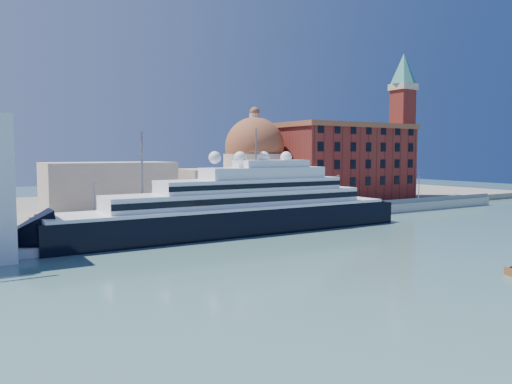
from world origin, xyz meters
TOP-DOWN VIEW (x-y plane):
  - ground at (0.00, 0.00)m, footprint 400.00×400.00m
  - quay at (0.00, 34.00)m, footprint 180.00×10.00m
  - land at (0.00, 75.00)m, footprint 260.00×72.00m
  - quay_fence at (0.00, 29.50)m, footprint 180.00×0.10m
  - superyacht at (-7.13, 23.00)m, footprint 83.41×11.56m
  - service_barge at (-40.43, 20.42)m, footprint 12.07×4.29m
  - warehouse at (52.00, 52.00)m, footprint 43.00×19.00m
  - campanile at (76.00, 52.00)m, footprint 8.40×8.40m
  - church at (6.39, 57.72)m, footprint 66.00×18.00m
  - lamp_posts at (-12.67, 32.27)m, footprint 120.80×2.40m

SIDE VIEW (x-z plane):
  - ground at x=0.00m, z-range 0.00..0.00m
  - service_barge at x=-40.43m, z-range -0.57..2.12m
  - land at x=0.00m, z-range 0.00..2.00m
  - quay at x=0.00m, z-range 0.00..2.50m
  - quay_fence at x=0.00m, z-range 2.50..3.70m
  - superyacht at x=-7.13m, z-range -8.16..16.77m
  - lamp_posts at x=-12.67m, z-range 0.84..18.84m
  - church at x=6.39m, z-range -1.84..23.66m
  - warehouse at x=52.00m, z-range 2.16..25.41m
  - campanile at x=76.00m, z-range 5.26..52.26m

